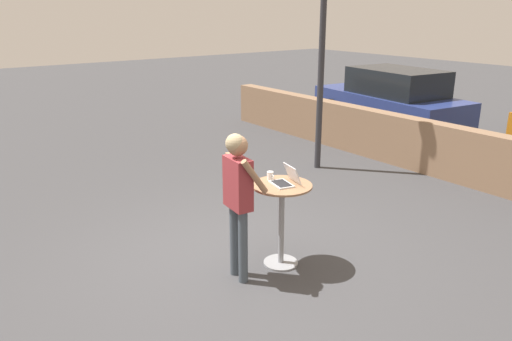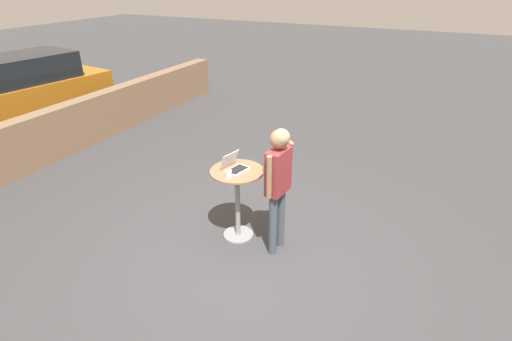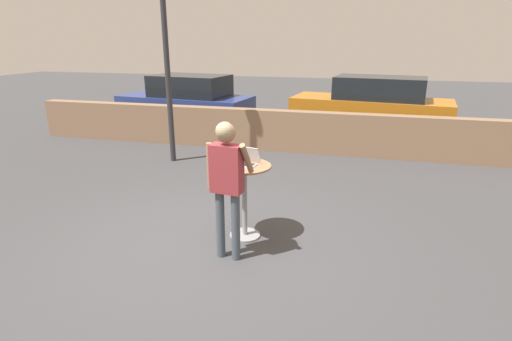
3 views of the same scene
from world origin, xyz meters
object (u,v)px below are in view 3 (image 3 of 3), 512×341
object	(u,v)px
laptop	(246,160)
parked_car_near_street	(372,106)
street_lamp	(164,19)
coffee_mug	(228,160)
standing_person	(227,174)
parked_car_further_down	(187,99)
cafe_table	(245,188)

from	to	relation	value
laptop	parked_car_near_street	size ratio (longest dim) A/B	0.08
laptop	street_lamp	bearing A→B (deg)	130.58
laptop	street_lamp	world-z (taller)	street_lamp
coffee_mug	street_lamp	bearing A→B (deg)	127.52
standing_person	parked_car_further_down	xyz separation A→B (m)	(-4.01, 7.77, -0.34)
street_lamp	parked_car_near_street	bearing A→B (deg)	40.79
parked_car_further_down	street_lamp	world-z (taller)	street_lamp
parked_car_near_street	street_lamp	bearing A→B (deg)	-139.21
laptop	parked_car_further_down	xyz separation A→B (m)	(-4.07, 7.11, -0.32)
parked_car_near_street	standing_person	bearing A→B (deg)	-103.41
standing_person	street_lamp	world-z (taller)	street_lamp
laptop	coffee_mug	size ratio (longest dim) A/B	3.10
laptop	standing_person	bearing A→B (deg)	-94.45
cafe_table	parked_car_near_street	xyz separation A→B (m)	(1.77, 6.96, 0.12)
cafe_table	street_lamp	xyz separation A→B (m)	(-2.65, 3.15, 2.34)
parked_car_near_street	parked_car_further_down	bearing A→B (deg)	178.07
laptop	coffee_mug	world-z (taller)	laptop
standing_person	coffee_mug	bearing A→B (deg)	106.78
cafe_table	street_lamp	bearing A→B (deg)	130.03
standing_person	parked_car_further_down	world-z (taller)	standing_person
cafe_table	coffee_mug	size ratio (longest dim) A/B	8.93
parked_car_near_street	cafe_table	bearing A→B (deg)	-104.25
parked_car_near_street	street_lamp	distance (m)	6.24
laptop	standing_person	distance (m)	0.67
coffee_mug	street_lamp	size ratio (longest dim) A/B	0.02
coffee_mug	cafe_table	bearing A→B (deg)	0.87
parked_car_further_down	coffee_mug	bearing A→B (deg)	-61.85
laptop	street_lamp	size ratio (longest dim) A/B	0.08
standing_person	parked_car_near_street	world-z (taller)	standing_person
standing_person	laptop	bearing A→B (deg)	85.55
standing_person	parked_car_further_down	bearing A→B (deg)	117.32
coffee_mug	parked_car_near_street	distance (m)	7.24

